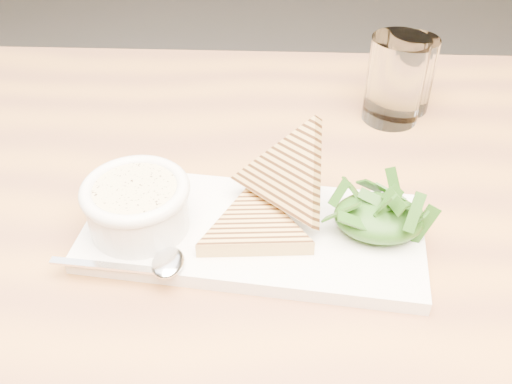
# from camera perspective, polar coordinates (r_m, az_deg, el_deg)

# --- Properties ---
(table_top) EXTENTS (1.37, 0.98, 0.04)m
(table_top) POSITION_cam_1_polar(r_m,az_deg,el_deg) (0.70, 10.97, -3.25)
(table_top) COLOR #AC7339
(table_top) RESTS_ON ground
(table_leg_bl) EXTENTS (0.06, 0.06, 0.69)m
(table_leg_bl) POSITION_cam_1_polar(r_m,az_deg,el_deg) (1.33, -17.82, -1.59)
(table_leg_bl) COLOR #AC7339
(table_leg_bl) RESTS_ON ground
(platter) EXTENTS (0.37, 0.17, 0.02)m
(platter) POSITION_cam_1_polar(r_m,az_deg,el_deg) (0.63, -0.24, -4.03)
(platter) COLOR white
(platter) RESTS_ON table_top
(soup_bowl) EXTENTS (0.11, 0.11, 0.04)m
(soup_bowl) POSITION_cam_1_polar(r_m,az_deg,el_deg) (0.63, -11.68, -1.82)
(soup_bowl) COLOR white
(soup_bowl) RESTS_ON platter
(soup) EXTENTS (0.09, 0.09, 0.01)m
(soup) POSITION_cam_1_polar(r_m,az_deg,el_deg) (0.61, -12.00, 0.07)
(soup) COLOR beige
(soup) RESTS_ON soup_bowl
(bowl_rim) EXTENTS (0.12, 0.12, 0.01)m
(bowl_rim) POSITION_cam_1_polar(r_m,az_deg,el_deg) (0.61, -12.02, 0.22)
(bowl_rim) COLOR white
(bowl_rim) RESTS_ON soup_bowl
(sandwich_flat) EXTENTS (0.16, 0.16, 0.02)m
(sandwich_flat) POSITION_cam_1_polar(r_m,az_deg,el_deg) (0.61, -0.17, -3.52)
(sandwich_flat) COLOR tan
(sandwich_flat) RESTS_ON platter
(sandwich_lean) EXTENTS (0.20, 0.21, 0.16)m
(sandwich_lean) POSITION_cam_1_polar(r_m,az_deg,el_deg) (0.62, 3.22, 1.71)
(sandwich_lean) COLOR tan
(sandwich_lean) RESTS_ON sandwich_flat
(salad_base) EXTENTS (0.10, 0.08, 0.04)m
(salad_base) POSITION_cam_1_polar(r_m,az_deg,el_deg) (0.63, 12.16, -2.51)
(salad_base) COLOR black
(salad_base) RESTS_ON platter
(arugula_pile) EXTENTS (0.11, 0.10, 0.05)m
(arugula_pile) POSITION_cam_1_polar(r_m,az_deg,el_deg) (0.62, 12.26, -1.93)
(arugula_pile) COLOR #306E1A
(arugula_pile) RESTS_ON platter
(spoon_bowl) EXTENTS (0.03, 0.04, 0.01)m
(spoon_bowl) POSITION_cam_1_polar(r_m,az_deg,el_deg) (0.59, -8.79, -6.99)
(spoon_bowl) COLOR silver
(spoon_bowl) RESTS_ON platter
(spoon_handle) EXTENTS (0.11, 0.01, 0.00)m
(spoon_handle) POSITION_cam_1_polar(r_m,az_deg,el_deg) (0.60, -15.04, -7.11)
(spoon_handle) COLOR silver
(spoon_handle) RESTS_ON platter
(glass_near) EXTENTS (0.08, 0.08, 0.12)m
(glass_near) POSITION_cam_1_polar(r_m,az_deg,el_deg) (0.84, 13.75, 10.83)
(glass_near) COLOR white
(glass_near) RESTS_ON table_top
(glass_far) EXTENTS (0.07, 0.07, 0.11)m
(glass_far) POSITION_cam_1_polar(r_m,az_deg,el_deg) (0.87, 15.03, 11.29)
(glass_far) COLOR white
(glass_far) RESTS_ON table_top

